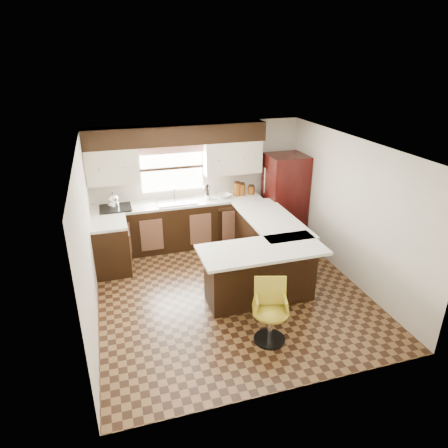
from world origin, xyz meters
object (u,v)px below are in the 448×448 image
object	(u,v)px
peninsula_return	(260,274)
bar_chair	(271,313)
refrigerator	(284,198)
peninsula_long	(267,243)

from	to	relation	value
peninsula_return	bar_chair	distance (m)	1.00
peninsula_return	refrigerator	bearing A→B (deg)	56.93
peninsula_long	refrigerator	bearing A→B (deg)	52.96
bar_chair	peninsula_long	bearing A→B (deg)	85.34
peninsula_long	peninsula_return	distance (m)	1.11
peninsula_return	refrigerator	world-z (taller)	refrigerator
peninsula_return	refrigerator	xyz separation A→B (m)	(1.33, 2.04, 0.44)
peninsula_long	refrigerator	xyz separation A→B (m)	(0.80, 1.06, 0.44)
peninsula_long	peninsula_return	world-z (taller)	same
peninsula_long	bar_chair	distance (m)	2.09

